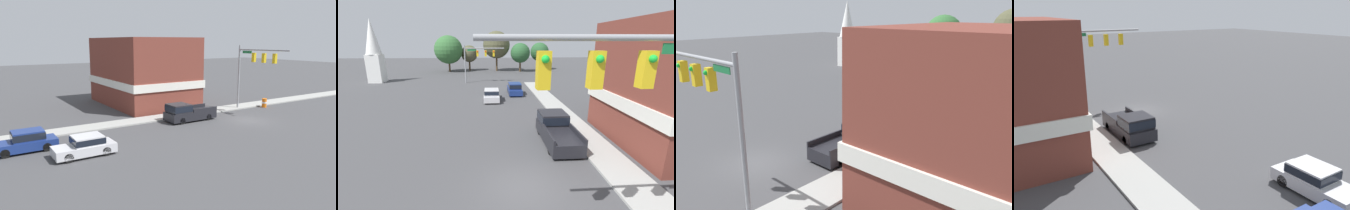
% 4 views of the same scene
% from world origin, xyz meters
% --- Properties ---
extents(ground_plane, '(200.00, 200.00, 0.00)m').
position_xyz_m(ground_plane, '(0.00, 0.00, 0.00)').
color(ground_plane, '#424244').
extents(sidewalk_curb, '(2.40, 60.00, 0.14)m').
position_xyz_m(sidewalk_curb, '(5.70, 0.00, 0.07)').
color(sidewalk_curb, '#9E9E99').
rests_on(sidewalk_curb, ground).
extents(near_signal_assembly, '(7.23, 0.49, 7.69)m').
position_xyz_m(near_signal_assembly, '(2.84, -3.64, 5.66)').
color(near_signal_assembly, gray).
rests_on(near_signal_assembly, ground).
extents(far_signal_assembly, '(7.00, 0.49, 6.57)m').
position_xyz_m(far_signal_assembly, '(-3.57, 30.82, 4.81)').
color(far_signal_assembly, gray).
rests_on(far_signal_assembly, ground).
extents(car_lead, '(1.87, 4.39, 1.47)m').
position_xyz_m(car_lead, '(-1.43, 17.74, 0.76)').
color(car_lead, black).
rests_on(car_lead, ground).
extents(car_oncoming, '(1.78, 4.62, 1.59)m').
position_xyz_m(car_oncoming, '(1.83, 21.21, 0.82)').
color(car_oncoming, black).
rests_on(car_oncoming, ground).
extents(pickup_truck_parked, '(2.11, 5.39, 1.87)m').
position_xyz_m(pickup_truck_parked, '(3.24, 5.52, 0.92)').
color(pickup_truck_parked, black).
rests_on(pickup_truck_parked, ground).
extents(church_steeple, '(2.66, 2.66, 11.12)m').
position_xyz_m(church_steeple, '(-22.15, 32.62, 5.82)').
color(church_steeple, white).
rests_on(church_steeple, ground).
extents(backdrop_tree_left_far, '(6.81, 6.81, 8.75)m').
position_xyz_m(backdrop_tree_left_far, '(-11.68, 47.40, 5.34)').
color(backdrop_tree_left_far, '#4C3823').
rests_on(backdrop_tree_left_far, ground).
extents(backdrop_tree_left_mid, '(4.22, 4.22, 6.38)m').
position_xyz_m(backdrop_tree_left_mid, '(-6.90, 49.52, 4.25)').
color(backdrop_tree_left_mid, '#4C3823').
rests_on(backdrop_tree_left_mid, ground).
extents(backdrop_tree_center, '(6.66, 6.66, 9.81)m').
position_xyz_m(backdrop_tree_center, '(0.07, 48.15, 6.47)').
color(backdrop_tree_center, '#4C3823').
rests_on(backdrop_tree_center, ground).
extents(backdrop_tree_right_mid, '(4.78, 4.78, 6.97)m').
position_xyz_m(backdrop_tree_right_mid, '(5.84, 46.35, 4.56)').
color(backdrop_tree_right_mid, '#4C3823').
rests_on(backdrop_tree_right_mid, ground).
extents(backdrop_tree_right_far, '(4.82, 4.82, 7.07)m').
position_xyz_m(backdrop_tree_right_far, '(11.50, 50.43, 4.64)').
color(backdrop_tree_right_far, '#4C3823').
rests_on(backdrop_tree_right_far, ground).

